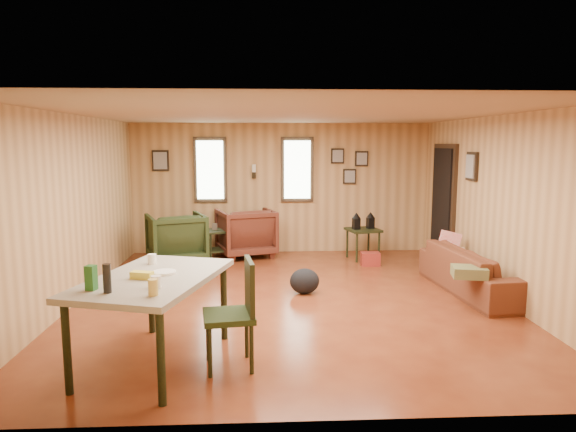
% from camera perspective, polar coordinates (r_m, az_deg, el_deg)
% --- Properties ---
extents(room, '(5.54, 6.04, 2.44)m').
position_cam_1_polar(room, '(6.87, 1.46, 1.14)').
color(room, brown).
rests_on(room, ground).
extents(sofa, '(0.80, 2.13, 0.82)m').
position_cam_1_polar(sofa, '(7.51, 20.35, -4.95)').
color(sofa, '#5E2E1B').
rests_on(sofa, ground).
extents(recliner_brown, '(1.16, 1.12, 0.96)m').
position_cam_1_polar(recliner_brown, '(9.29, -4.71, -1.57)').
color(recliner_brown, '#532519').
rests_on(recliner_brown, ground).
extents(recliner_green, '(1.16, 1.12, 0.94)m').
position_cam_1_polar(recliner_green, '(8.97, -12.31, -2.14)').
color(recliner_green, '#253217').
rests_on(recliner_green, ground).
extents(end_table, '(0.60, 0.57, 0.64)m').
position_cam_1_polar(end_table, '(9.15, -7.45, -2.53)').
color(end_table, black).
rests_on(end_table, ground).
extents(side_table, '(0.63, 0.63, 0.84)m').
position_cam_1_polar(side_table, '(9.11, 8.36, -1.25)').
color(side_table, black).
rests_on(side_table, ground).
extents(cooler, '(0.32, 0.23, 0.22)m').
position_cam_1_polar(cooler, '(8.74, 9.13, -4.73)').
color(cooler, maroon).
rests_on(cooler, ground).
extents(backpack, '(0.49, 0.44, 0.35)m').
position_cam_1_polar(backpack, '(7.04, 1.85, -7.25)').
color(backpack, black).
rests_on(backpack, ground).
extents(sofa_pillows, '(0.70, 1.74, 0.35)m').
position_cam_1_polar(sofa_pillows, '(7.31, 18.50, -4.46)').
color(sofa_pillows, brown).
rests_on(sofa_pillows, sofa).
extents(dining_table, '(1.39, 1.84, 1.08)m').
position_cam_1_polar(dining_table, '(4.88, -14.80, -7.34)').
color(dining_table, gray).
rests_on(dining_table, ground).
extents(dining_chair, '(0.51, 0.51, 1.00)m').
position_cam_1_polar(dining_chair, '(4.75, -5.68, -10.08)').
color(dining_chair, '#253217').
rests_on(dining_chair, ground).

